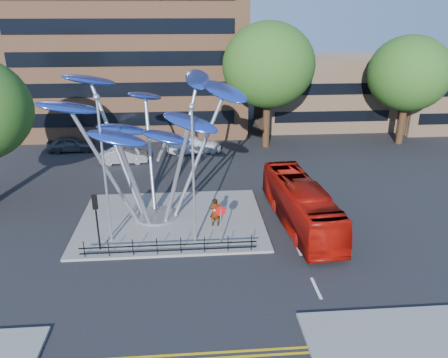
{
  "coord_description": "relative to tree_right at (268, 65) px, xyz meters",
  "views": [
    {
      "loc": [
        0.38,
        -20.0,
        13.22
      ],
      "look_at": [
        2.31,
        4.0,
        3.7
      ],
      "focal_mm": 35.0,
      "sensor_mm": 36.0,
      "label": 1
    }
  ],
  "objects": [
    {
      "name": "red_bus",
      "position": [
        -0.68,
        -17.05,
        -6.6
      ],
      "size": [
        3.23,
        10.5,
        2.88
      ],
      "primitive_type": "imported",
      "rotation": [
        0.0,
        0.0,
        0.08
      ],
      "color": "#9D0E07",
      "rests_on": "ground"
    },
    {
      "name": "low_building_far",
      "position": [
        22.0,
        6.0,
        -4.54
      ],
      "size": [
        12.0,
        8.0,
        7.0
      ],
      "primitive_type": "cube",
      "color": "tan",
      "rests_on": "ground"
    },
    {
      "name": "no_entry_sign_island",
      "position": [
        -6.0,
        -19.48,
        -6.22
      ],
      "size": [
        0.6,
        0.1,
        2.45
      ],
      "color": "#9EA0A5",
      "rests_on": "traffic_island"
    },
    {
      "name": "tree_right",
      "position": [
        0.0,
        0.0,
        0.0
      ],
      "size": [
        8.8,
        8.8,
        12.11
      ],
      "color": "black",
      "rests_on": "ground"
    },
    {
      "name": "street_lamp_right",
      "position": [
        -7.5,
        -19.0,
        -2.94
      ],
      "size": [
        0.36,
        0.36,
        8.3
      ],
      "color": "#9EA0A5",
      "rests_on": "traffic_island"
    },
    {
      "name": "tree_far",
      "position": [
        14.0,
        0.0,
        -0.93
      ],
      "size": [
        8.0,
        8.0,
        10.81
      ],
      "color": "black",
      "rests_on": "ground"
    },
    {
      "name": "pedestrian",
      "position": [
        -6.19,
        -17.1,
        -6.94
      ],
      "size": [
        0.71,
        0.48,
        1.89
      ],
      "primitive_type": "imported",
      "rotation": [
        0.0,
        0.0,
        3.1
      ],
      "color": "gray",
      "rests_on": "traffic_island"
    },
    {
      "name": "double_yellow_near",
      "position": [
        -8.0,
        -28.0,
        -8.03
      ],
      "size": [
        40.0,
        0.12,
        0.01
      ],
      "primitive_type": "cube",
      "color": "gold",
      "rests_on": "ground"
    },
    {
      "name": "parked_car_right",
      "position": [
        -7.27,
        -1.38,
        -7.27
      ],
      "size": [
        5.53,
        2.96,
        1.52
      ],
      "primitive_type": "imported",
      "rotation": [
        0.0,
        0.0,
        1.73
      ],
      "color": "white",
      "rests_on": "ground"
    },
    {
      "name": "ground",
      "position": [
        -8.0,
        -22.0,
        -8.04
      ],
      "size": [
        120.0,
        120.0,
        0.0
      ],
      "primitive_type": "plane",
      "color": "black",
      "rests_on": "ground"
    },
    {
      "name": "traffic_island",
      "position": [
        -9.0,
        -16.0,
        -7.96
      ],
      "size": [
        12.0,
        9.0,
        0.15
      ],
      "primitive_type": "cube",
      "color": "slate",
      "rests_on": "ground"
    },
    {
      "name": "parked_car_left",
      "position": [
        -19.21,
        -0.1,
        -7.27
      ],
      "size": [
        4.58,
        2.05,
        1.53
      ],
      "primitive_type": "imported",
      "rotation": [
        0.0,
        0.0,
        1.62
      ],
      "color": "#404148",
      "rests_on": "ground"
    },
    {
      "name": "parked_car_mid",
      "position": [
        -13.65,
        -4.0,
        -7.34
      ],
      "size": [
        4.36,
        1.79,
        1.4
      ],
      "primitive_type": "imported",
      "rotation": [
        0.0,
        0.0,
        1.64
      ],
      "color": "#B0B4B9",
      "rests_on": "ground"
    },
    {
      "name": "low_building_near",
      "position": [
        8.0,
        8.0,
        -4.04
      ],
      "size": [
        15.0,
        8.0,
        8.0
      ],
      "primitive_type": "cube",
      "color": "tan",
      "rests_on": "ground"
    },
    {
      "name": "traffic_light_island",
      "position": [
        -13.0,
        -19.5,
        -5.42
      ],
      "size": [
        0.28,
        0.18,
        3.42
      ],
      "color": "black",
      "rests_on": "traffic_island"
    },
    {
      "name": "pedestrian_railing_front",
      "position": [
        -9.0,
        -20.3,
        -7.48
      ],
      "size": [
        10.0,
        0.06,
        1.0
      ],
      "color": "black",
      "rests_on": "traffic_island"
    },
    {
      "name": "leaf_sculpture",
      "position": [
        -10.07,
        -15.32,
        -1.16
      ],
      "size": [
        12.72,
        9.54,
        9.51
      ],
      "color": "#9EA0A5",
      "rests_on": "traffic_island"
    },
    {
      "name": "street_lamp_left",
      "position": [
        -12.5,
        -18.5,
        -2.68
      ],
      "size": [
        0.36,
        0.36,
        8.8
      ],
      "color": "#9EA0A5",
      "rests_on": "traffic_island"
    }
  ]
}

